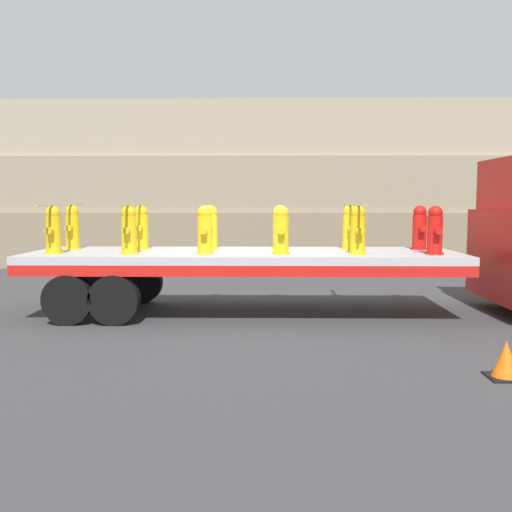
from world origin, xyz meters
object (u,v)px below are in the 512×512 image
(fire_hydrant_yellow_far_2, at_px, (210,228))
(fire_hydrant_yellow_near_3, at_px, (281,231))
(fire_hydrant_yellow_far_0, at_px, (72,228))
(fire_hydrant_yellow_near_1, at_px, (129,230))
(fire_hydrant_red_near_5, at_px, (435,231))
(traffic_cone, at_px, (506,360))
(flatbed_trailer, at_px, (213,264))
(fire_hydrant_yellow_near_0, at_px, (53,230))
(fire_hydrant_yellow_far_4, at_px, (350,228))
(fire_hydrant_yellow_near_2, at_px, (205,230))
(fire_hydrant_yellow_far_1, at_px, (141,228))
(fire_hydrant_yellow_near_4, at_px, (358,231))
(fire_hydrant_yellow_far_3, at_px, (280,228))
(fire_hydrant_red_far_5, at_px, (420,228))

(fire_hydrant_yellow_far_2, bearing_deg, fire_hydrant_yellow_near_3, -36.56)
(fire_hydrant_yellow_far_0, bearing_deg, fire_hydrant_yellow_near_1, -36.56)
(fire_hydrant_yellow_far_2, distance_m, fire_hydrant_red_near_5, 4.44)
(fire_hydrant_yellow_far_2, xyz_separation_m, traffic_cone, (4.17, -4.71, -1.45))
(flatbed_trailer, relative_size, traffic_cone, 17.47)
(fire_hydrant_yellow_near_0, xyz_separation_m, fire_hydrant_red_near_5, (7.18, 0.00, 0.00))
(fire_hydrant_yellow_near_0, relative_size, fire_hydrant_yellow_far_4, 1.00)
(fire_hydrant_yellow_near_3, distance_m, fire_hydrant_yellow_far_4, 1.79)
(fire_hydrant_yellow_far_4, relative_size, traffic_cone, 1.89)
(flatbed_trailer, distance_m, fire_hydrant_yellow_near_2, 0.88)
(fire_hydrant_yellow_near_1, relative_size, fire_hydrant_red_near_5, 1.00)
(fire_hydrant_yellow_far_1, bearing_deg, fire_hydrant_yellow_far_4, 0.00)
(fire_hydrant_yellow_near_4, height_order, fire_hydrant_red_near_5, same)
(fire_hydrant_yellow_far_4, xyz_separation_m, fire_hydrant_red_near_5, (1.44, -1.07, 0.00))
(fire_hydrant_yellow_near_1, bearing_deg, flatbed_trailer, 19.17)
(fire_hydrant_yellow_far_0, xyz_separation_m, fire_hydrant_yellow_near_3, (4.31, -1.07, 0.00))
(fire_hydrant_yellow_far_0, relative_size, fire_hydrant_red_near_5, 1.00)
(fire_hydrant_yellow_near_1, relative_size, fire_hydrant_yellow_far_3, 1.00)
(fire_hydrant_yellow_far_3, distance_m, fire_hydrant_red_near_5, 3.06)
(fire_hydrant_yellow_far_2, xyz_separation_m, fire_hydrant_yellow_far_3, (1.44, 0.00, 0.00))
(fire_hydrant_yellow_far_2, height_order, traffic_cone, fire_hydrant_yellow_far_2)
(fire_hydrant_yellow_near_3, height_order, fire_hydrant_yellow_far_4, same)
(fire_hydrant_yellow_near_1, height_order, fire_hydrant_red_far_5, same)
(fire_hydrant_yellow_far_2, xyz_separation_m, fire_hydrant_yellow_far_4, (2.87, 0.00, 0.00))
(fire_hydrant_yellow_far_3, height_order, fire_hydrant_red_near_5, same)
(fire_hydrant_yellow_near_0, bearing_deg, fire_hydrant_yellow_near_3, 0.00)
(fire_hydrant_yellow_near_1, distance_m, fire_hydrant_yellow_near_4, 4.31)
(fire_hydrant_yellow_near_1, bearing_deg, fire_hydrant_yellow_far_2, 36.56)
(traffic_cone, bearing_deg, fire_hydrant_yellow_far_2, 131.53)
(fire_hydrant_yellow_near_2, relative_size, fire_hydrant_yellow_near_4, 1.00)
(fire_hydrant_yellow_far_3, bearing_deg, fire_hydrant_red_far_5, 0.00)
(fire_hydrant_yellow_near_3, height_order, fire_hydrant_red_near_5, same)
(fire_hydrant_yellow_far_0, distance_m, fire_hydrant_red_near_5, 7.26)
(fire_hydrant_yellow_near_1, xyz_separation_m, fire_hydrant_yellow_far_3, (2.87, 1.07, 0.00))
(fire_hydrant_yellow_far_2, xyz_separation_m, fire_hydrant_red_near_5, (4.31, -1.07, 0.00))
(flatbed_trailer, bearing_deg, fire_hydrant_red_near_5, -7.20)
(fire_hydrant_yellow_far_0, height_order, fire_hydrant_red_near_5, same)
(flatbed_trailer, height_order, fire_hydrant_yellow_near_2, fire_hydrant_yellow_near_2)
(fire_hydrant_yellow_far_0, height_order, fire_hydrant_yellow_far_2, same)
(fire_hydrant_yellow_far_2, bearing_deg, fire_hydrant_yellow_far_3, 0.00)
(fire_hydrant_yellow_far_3, bearing_deg, fire_hydrant_yellow_far_0, 180.00)
(fire_hydrant_yellow_near_2, bearing_deg, fire_hydrant_red_near_5, 0.00)
(flatbed_trailer, xyz_separation_m, fire_hydrant_red_far_5, (4.21, 0.53, 0.69))
(fire_hydrant_yellow_far_1, height_order, fire_hydrant_yellow_near_4, same)
(flatbed_trailer, xyz_separation_m, fire_hydrant_red_near_5, (4.21, -0.53, 0.69))
(fire_hydrant_yellow_near_0, bearing_deg, fire_hydrant_yellow_far_3, 13.89)
(fire_hydrant_yellow_far_1, distance_m, fire_hydrant_yellow_near_4, 4.44)
(fire_hydrant_yellow_near_0, relative_size, fire_hydrant_yellow_far_3, 1.00)
(fire_hydrant_yellow_far_2, xyz_separation_m, fire_hydrant_red_far_5, (4.31, 0.00, 0.00))
(flatbed_trailer, height_order, fire_hydrant_yellow_far_1, fire_hydrant_yellow_far_1)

